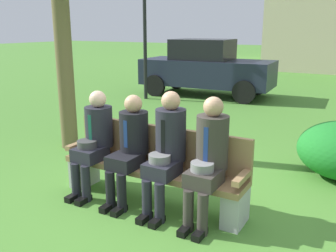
{
  "coord_description": "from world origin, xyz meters",
  "views": [
    {
      "loc": [
        2.0,
        -3.54,
        2.03
      ],
      "look_at": [
        -0.2,
        0.3,
        0.85
      ],
      "focal_mm": 39.9,
      "sensor_mm": 36.0,
      "label": 1
    }
  ],
  "objects_px": {
    "seated_man_rightmost": "(208,155)",
    "street_lamp": "(145,26)",
    "seated_man_leftmost": "(94,137)",
    "seated_man_centerright": "(167,147)",
    "parked_car_near": "(206,68)",
    "seated_man_centerleft": "(130,144)",
    "park_bench": "(154,166)"
  },
  "relations": [
    {
      "from": "seated_man_rightmost",
      "to": "street_lamp",
      "type": "height_order",
      "value": "street_lamp"
    },
    {
      "from": "seated_man_leftmost",
      "to": "seated_man_centerright",
      "type": "xyz_separation_m",
      "value": [
        1.02,
        0.01,
        0.04
      ]
    },
    {
      "from": "street_lamp",
      "to": "parked_car_near",
      "type": "bearing_deg",
      "value": 46.75
    },
    {
      "from": "seated_man_centerleft",
      "to": "seated_man_centerright",
      "type": "bearing_deg",
      "value": 0.27
    },
    {
      "from": "seated_man_centerright",
      "to": "street_lamp",
      "type": "bearing_deg",
      "value": 125.03
    },
    {
      "from": "seated_man_centerright",
      "to": "seated_man_rightmost",
      "type": "bearing_deg",
      "value": -0.15
    },
    {
      "from": "seated_man_rightmost",
      "to": "seated_man_centerright",
      "type": "bearing_deg",
      "value": 179.85
    },
    {
      "from": "park_bench",
      "to": "parked_car_near",
      "type": "relative_size",
      "value": 0.57
    },
    {
      "from": "street_lamp",
      "to": "seated_man_centerright",
      "type": "bearing_deg",
      "value": -54.97
    },
    {
      "from": "seated_man_leftmost",
      "to": "street_lamp",
      "type": "xyz_separation_m",
      "value": [
        -2.93,
        5.64,
        1.33
      ]
    },
    {
      "from": "park_bench",
      "to": "seated_man_centerleft",
      "type": "bearing_deg",
      "value": -151.74
    },
    {
      "from": "seated_man_leftmost",
      "to": "street_lamp",
      "type": "distance_m",
      "value": 6.49
    },
    {
      "from": "seated_man_centerleft",
      "to": "parked_car_near",
      "type": "relative_size",
      "value": 0.32
    },
    {
      "from": "seated_man_rightmost",
      "to": "street_lamp",
      "type": "distance_m",
      "value": 7.3
    },
    {
      "from": "seated_man_centerright",
      "to": "street_lamp",
      "type": "relative_size",
      "value": 0.41
    },
    {
      "from": "park_bench",
      "to": "parked_car_near",
      "type": "bearing_deg",
      "value": 109.36
    },
    {
      "from": "seated_man_centerleft",
      "to": "parked_car_near",
      "type": "height_order",
      "value": "parked_car_near"
    },
    {
      "from": "seated_man_centerleft",
      "to": "street_lamp",
      "type": "bearing_deg",
      "value": 121.5
    },
    {
      "from": "street_lamp",
      "to": "seated_man_rightmost",
      "type": "bearing_deg",
      "value": -51.71
    },
    {
      "from": "park_bench",
      "to": "street_lamp",
      "type": "distance_m",
      "value": 6.82
    },
    {
      "from": "seated_man_leftmost",
      "to": "seated_man_rightmost",
      "type": "relative_size",
      "value": 0.95
    },
    {
      "from": "seated_man_leftmost",
      "to": "seated_man_centerright",
      "type": "distance_m",
      "value": 1.03
    },
    {
      "from": "seated_man_centerright",
      "to": "seated_man_rightmost",
      "type": "relative_size",
      "value": 1.01
    },
    {
      "from": "seated_man_centerright",
      "to": "seated_man_leftmost",
      "type": "bearing_deg",
      "value": -179.57
    },
    {
      "from": "seated_man_centerright",
      "to": "seated_man_rightmost",
      "type": "xyz_separation_m",
      "value": [
        0.5,
        -0.0,
        -0.01
      ]
    },
    {
      "from": "seated_man_centerright",
      "to": "parked_car_near",
      "type": "relative_size",
      "value": 0.34
    },
    {
      "from": "parked_car_near",
      "to": "street_lamp",
      "type": "height_order",
      "value": "street_lamp"
    },
    {
      "from": "parked_car_near",
      "to": "street_lamp",
      "type": "relative_size",
      "value": 1.21
    },
    {
      "from": "park_bench",
      "to": "seated_man_leftmost",
      "type": "distance_m",
      "value": 0.83
    },
    {
      "from": "seated_man_leftmost",
      "to": "seated_man_rightmost",
      "type": "xyz_separation_m",
      "value": [
        1.52,
        0.01,
        0.03
      ]
    },
    {
      "from": "seated_man_centerleft",
      "to": "parked_car_near",
      "type": "xyz_separation_m",
      "value": [
        -2.17,
        7.0,
        0.12
      ]
    },
    {
      "from": "park_bench",
      "to": "seated_man_centerright",
      "type": "bearing_deg",
      "value": -27.22
    }
  ]
}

